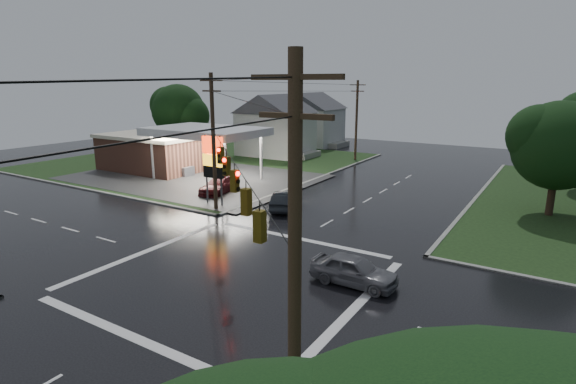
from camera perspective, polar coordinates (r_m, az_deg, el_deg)
The scene contains 15 objects.
ground at distance 25.07m, azimuth -6.76°, elevation -10.54°, with size 120.00×120.00×0.00m, color black.
grass_nw at distance 60.43m, azimuth -10.77°, elevation 3.81°, with size 36.00×36.00×0.08m, color black.
gas_station at distance 55.40m, azimuth -15.05°, elevation 5.32°, with size 26.20×18.00×5.60m.
pylon_sign at distance 38.18m, azimuth -9.50°, elevation 4.16°, with size 2.00×0.35×6.00m.
utility_pole_nw at distance 36.53m, azimuth -9.45°, elevation 6.44°, with size 2.20×0.32×11.00m.
utility_pole_se at distance 10.63m, azimuth 0.85°, elevation -11.72°, with size 2.20×0.32×11.00m.
utility_pole_n at distance 60.84m, azimuth 8.69°, elevation 9.12°, with size 2.20×0.32×10.50m.
traffic_signals at distance 23.15m, azimuth -7.21°, elevation 4.22°, with size 26.87×26.87×1.47m.
house_near at distance 64.60m, azimuth -1.53°, elevation 8.60°, with size 11.05×8.48×8.60m.
house_far at distance 75.35m, azimuth 2.91°, elevation 9.33°, with size 11.05×8.48×8.60m.
tree_nw_behind at distance 68.00m, azimuth -13.67°, elevation 9.98°, with size 8.93×7.60×10.00m.
tree_ne_near at distance 40.00m, azimuth 31.32°, elevation 5.02°, with size 7.99×6.80×8.98m.
car_north at distance 37.07m, azimuth -0.45°, elevation -1.07°, with size 1.62×4.65×1.53m, color black.
car_crossing at distance 23.91m, azimuth 8.36°, elevation -9.78°, with size 1.86×4.62×1.57m, color slate.
car_pump at distance 43.08m, azimuth -8.69°, elevation 0.86°, with size 2.10×5.18×1.50m, color #4B1114.
Camera 1 is at (14.43, -17.73, 10.31)m, focal length 28.00 mm.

